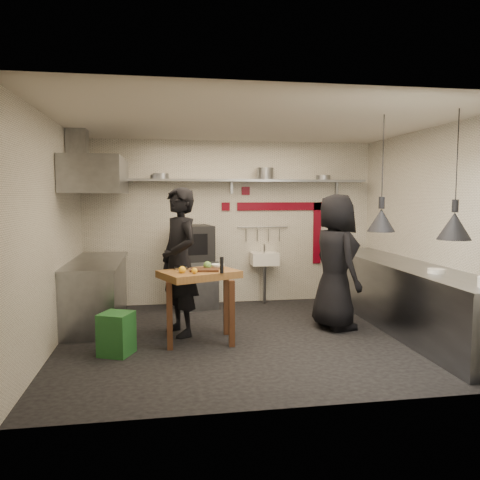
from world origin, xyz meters
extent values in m
plane|color=black|center=(0.00, 0.00, 0.00)|extent=(5.00, 5.00, 0.00)
plane|color=beige|center=(0.00, 0.00, 2.80)|extent=(5.00, 5.00, 0.00)
cube|color=beige|center=(0.00, 2.10, 1.40)|extent=(5.00, 0.04, 2.80)
cube|color=beige|center=(0.00, -2.10, 1.40)|extent=(5.00, 0.04, 2.80)
cube|color=beige|center=(-2.50, 0.00, 1.40)|extent=(0.04, 4.20, 2.80)
cube|color=beige|center=(2.50, 0.00, 1.40)|extent=(0.04, 4.20, 2.80)
cube|color=#630312|center=(0.95, 2.08, 1.68)|extent=(1.70, 0.02, 0.14)
cube|color=#630312|center=(1.55, 2.08, 1.20)|extent=(0.14, 0.02, 1.10)
cube|color=#630312|center=(0.25, 2.08, 1.95)|extent=(0.14, 0.02, 0.14)
cube|color=#630312|center=(-0.10, 2.08, 1.68)|extent=(0.14, 0.02, 0.14)
cube|color=slate|center=(0.00, 1.92, 2.12)|extent=(4.60, 0.34, 0.04)
cube|color=slate|center=(-1.90, 2.07, 2.02)|extent=(0.04, 0.06, 0.24)
cube|color=slate|center=(0.00, 2.07, 2.02)|extent=(0.04, 0.06, 0.24)
cube|color=slate|center=(1.90, 2.07, 2.02)|extent=(0.04, 0.06, 0.24)
cylinder|color=slate|center=(-1.20, 1.92, 2.19)|extent=(0.35, 0.35, 0.09)
cylinder|color=slate|center=(-1.24, 1.92, 2.18)|extent=(0.30, 0.30, 0.07)
cylinder|color=slate|center=(0.56, 1.92, 2.24)|extent=(0.35, 0.35, 0.20)
cylinder|color=slate|center=(1.59, 1.92, 2.18)|extent=(0.26, 0.26, 0.08)
cube|color=slate|center=(-0.66, 1.78, 0.40)|extent=(0.76, 0.71, 0.80)
cube|color=black|center=(-0.69, 1.75, 1.09)|extent=(0.70, 0.67, 0.58)
cube|color=#630312|center=(-0.69, 1.50, 1.09)|extent=(0.52, 0.14, 0.46)
cube|color=black|center=(-0.63, 1.49, 1.09)|extent=(0.32, 0.08, 0.34)
cube|color=white|center=(0.55, 1.92, 0.78)|extent=(0.46, 0.34, 0.22)
cylinder|color=slate|center=(0.55, 1.92, 0.96)|extent=(0.03, 0.03, 0.14)
cylinder|color=slate|center=(0.55, 1.88, 0.34)|extent=(0.06, 0.06, 0.66)
cylinder|color=slate|center=(0.55, 2.06, 1.32)|extent=(0.90, 0.02, 0.02)
cube|color=slate|center=(2.15, 0.00, 0.45)|extent=(0.70, 3.80, 0.90)
cube|color=slate|center=(2.15, 0.00, 0.92)|extent=(0.76, 3.90, 0.03)
cylinder|color=white|center=(2.10, -0.78, 0.96)|extent=(0.26, 0.26, 0.05)
cube|color=slate|center=(-2.15, 1.05, 0.45)|extent=(0.70, 1.90, 0.90)
cube|color=slate|center=(-2.15, 1.05, 0.92)|extent=(0.76, 2.00, 0.03)
cube|color=slate|center=(-2.10, 1.05, 2.15)|extent=(0.78, 1.60, 0.50)
cube|color=slate|center=(-2.35, 1.05, 2.55)|extent=(0.28, 0.28, 0.50)
cube|color=#1E5723|center=(-1.73, -0.41, 0.25)|extent=(0.45, 0.45, 0.50)
cube|color=#482817|center=(-0.66, -0.08, 0.93)|extent=(0.39, 0.30, 0.02)
cylinder|color=black|center=(-0.47, -0.31, 1.02)|extent=(0.05, 0.05, 0.20)
sphere|color=yellow|center=(-0.95, -0.22, 0.96)|extent=(0.11, 0.11, 0.09)
sphere|color=yellow|center=(-0.80, -0.30, 0.96)|extent=(0.08, 0.08, 0.07)
sphere|color=#609645|center=(-0.61, 0.03, 0.97)|extent=(0.13, 0.13, 0.10)
cube|color=slate|center=(-0.95, 0.05, 0.94)|extent=(0.17, 0.12, 0.03)
imported|color=white|center=(-0.47, 0.07, 0.95)|extent=(0.23, 0.23, 0.06)
imported|color=black|center=(-0.96, 0.29, 0.99)|extent=(0.73, 0.85, 1.98)
imported|color=black|center=(1.21, 0.25, 0.95)|extent=(0.74, 1.01, 1.89)
camera|label=1|loc=(-1.16, -5.94, 1.86)|focal=35.00mm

